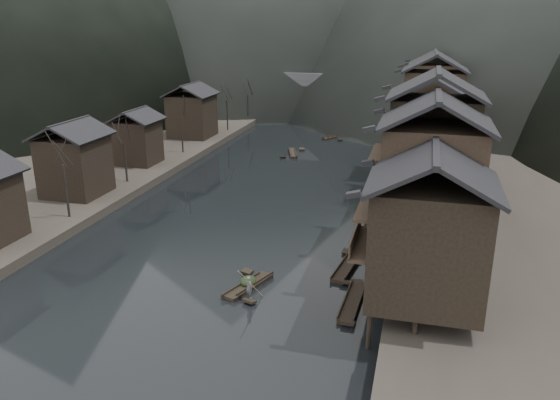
% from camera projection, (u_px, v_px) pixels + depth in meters
% --- Properties ---
extents(water, '(300.00, 300.00, 0.00)m').
position_uv_depth(water, '(217.00, 257.00, 47.52)').
color(water, black).
rests_on(water, ground).
extents(right_bank, '(40.00, 200.00, 1.80)m').
position_uv_depth(right_bank, '(559.00, 161.00, 75.32)').
color(right_bank, '#2D2823').
rests_on(right_bank, ground).
extents(left_bank, '(40.00, 200.00, 1.20)m').
position_uv_depth(left_bank, '(109.00, 136.00, 92.47)').
color(left_bank, '#2D2823').
rests_on(left_bank, ground).
extents(stilt_houses, '(9.00, 67.60, 16.04)m').
position_uv_depth(stilt_houses, '(432.00, 125.00, 58.13)').
color(stilt_houses, black).
rests_on(stilt_houses, ground).
extents(left_houses, '(8.10, 53.20, 8.73)m').
position_uv_depth(left_houses, '(122.00, 135.00, 69.11)').
color(left_houses, black).
rests_on(left_houses, left_bank).
extents(bare_trees, '(3.83, 74.06, 7.66)m').
position_uv_depth(bare_trees, '(160.00, 124.00, 71.49)').
color(bare_trees, black).
rests_on(bare_trees, left_bank).
extents(moored_sampans, '(3.44, 66.33, 0.47)m').
position_uv_depth(moored_sampans, '(382.00, 185.00, 67.08)').
color(moored_sampans, black).
rests_on(moored_sampans, water).
extents(midriver_boats, '(9.54, 31.44, 0.45)m').
position_uv_depth(midriver_boats, '(331.00, 137.00, 93.70)').
color(midriver_boats, black).
rests_on(midriver_boats, water).
extents(stone_bridge, '(40.00, 6.00, 9.00)m').
position_uv_depth(stone_bridge, '(344.00, 92.00, 111.79)').
color(stone_bridge, '#4C4C4F').
rests_on(stone_bridge, ground).
extents(hero_sampan, '(2.78, 5.48, 0.44)m').
position_uv_depth(hero_sampan, '(248.00, 285.00, 42.09)').
color(hero_sampan, black).
rests_on(hero_sampan, water).
extents(cargo_heap, '(1.21, 1.59, 0.73)m').
position_uv_depth(cargo_heap, '(248.00, 277.00, 42.13)').
color(cargo_heap, black).
rests_on(cargo_heap, hero_sampan).
extents(boatman, '(0.76, 0.69, 1.74)m').
position_uv_depth(boatman, '(249.00, 284.00, 39.92)').
color(boatman, '#5A5A5D').
rests_on(boatman, hero_sampan).
extents(bamboo_pole, '(1.38, 2.05, 3.03)m').
position_uv_depth(bamboo_pole, '(251.00, 255.00, 39.10)').
color(bamboo_pole, '#8C7A51').
rests_on(bamboo_pole, boatman).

